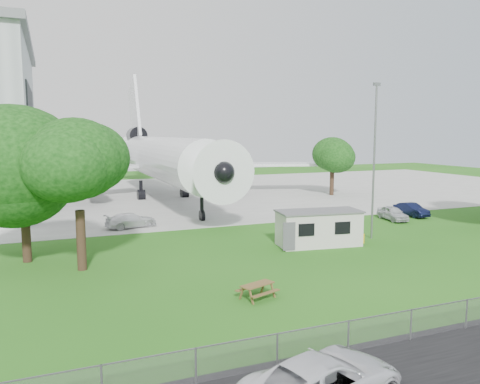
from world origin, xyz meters
name	(u,v)px	position (x,y,z in m)	size (l,w,h in m)	color
ground	(325,271)	(0.00, 0.00, 0.00)	(160.00, 160.00, 0.00)	#357720
concrete_apron	(173,195)	(0.00, 38.00, 0.01)	(120.00, 46.00, 0.03)	#B7B7B2
airliner	(161,157)	(-2.00, 35.86, 5.27)	(46.36, 47.73, 17.69)	white
site_cabin	(319,228)	(3.10, 5.81, 1.31)	(6.90, 3.50, 2.62)	beige
picnic_west	(257,298)	(-5.76, -2.79, 0.00)	(1.80, 1.50, 0.76)	brown
fence	(448,332)	(0.00, -9.50, 0.00)	(58.00, 0.04, 1.30)	gray
lamp_mast	(374,163)	(8.20, 6.20, 6.00)	(0.16, 0.16, 12.00)	slate
tree_west_big	(22,171)	(-16.83, 9.01, 5.91)	(9.33, 9.33, 10.58)	#382619
tree_west_small	(78,166)	(-13.65, 5.77, 6.34)	(6.42, 6.42, 9.57)	#382619
tree_far_apron	(333,155)	(19.66, 29.49, 5.37)	(5.58, 5.58, 8.18)	#382619
car_west_estate	(323,381)	(-7.71, -12.07, 0.77)	(2.56, 5.56, 1.54)	white
car_ne_hatch	(393,213)	(14.99, 11.82, 0.66)	(1.56, 3.88, 1.32)	#B7BBBF
car_ne_sedan	(411,210)	(18.19, 12.86, 0.65)	(1.38, 3.96, 1.30)	black
car_apron_van	(131,220)	(-8.81, 17.59, 0.65)	(1.82, 4.47, 1.30)	white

